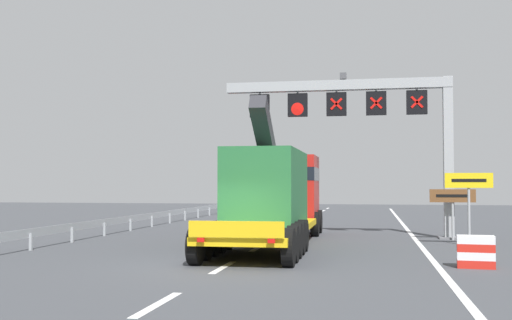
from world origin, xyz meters
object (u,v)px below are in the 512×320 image
Objects in this scene: heavy_haul_truck_yellow at (277,193)px; tourist_info_sign_brown at (453,201)px; overhead_lane_gantry at (367,111)px; crash_barrier_striped at (476,252)px; exit_sign_yellow at (469,189)px.

heavy_haul_truck_yellow is 7.46m from tourist_info_sign_brown.
overhead_lane_gantry reaches higher than crash_barrier_striped.
overhead_lane_gantry is 4.80× the size of tourist_info_sign_brown.
crash_barrier_striped is at bearing -72.58° from overhead_lane_gantry.
heavy_haul_truck_yellow reaches higher than exit_sign_yellow.
crash_barrier_striped is (-0.51, -8.95, -1.20)m from tourist_info_sign_brown.
heavy_haul_truck_yellow is at bearing 134.82° from crash_barrier_striped.
overhead_lane_gantry is 0.72× the size of heavy_haul_truck_yellow.
overhead_lane_gantry reaches higher than heavy_haul_truck_yellow.
overhead_lane_gantry is 6.03m from exit_sign_yellow.
heavy_haul_truck_yellow is at bearing 178.15° from exit_sign_yellow.
crash_barrier_striped is at bearing -93.27° from tourist_info_sign_brown.
overhead_lane_gantry is 5.85m from heavy_haul_truck_yellow.
overhead_lane_gantry reaches higher than exit_sign_yellow.
exit_sign_yellow is 6.64m from crash_barrier_striped.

